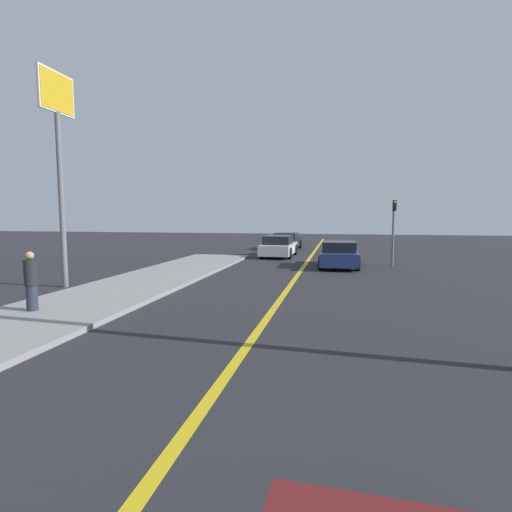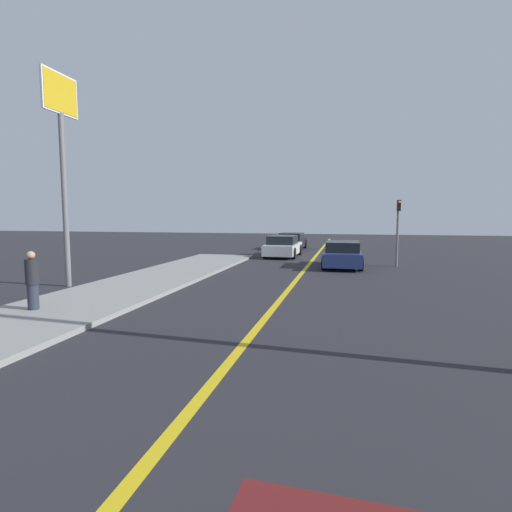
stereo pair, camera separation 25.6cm
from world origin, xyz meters
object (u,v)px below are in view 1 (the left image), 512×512
object	(u,v)px
roadside_sign	(58,131)
traffic_light	(394,225)
pedestrian_by_sign	(31,281)
car_ahead_center	(339,255)
car_parked_left_lot	(287,241)
car_far_distant	(279,246)

from	to	relation	value
roadside_sign	traffic_light	bearing A→B (deg)	34.82
pedestrian_by_sign	roadside_sign	xyz separation A→B (m)	(-1.97, 3.87, 4.69)
car_ahead_center	pedestrian_by_sign	bearing A→B (deg)	-124.64
car_parked_left_lot	pedestrian_by_sign	bearing A→B (deg)	-97.40
roadside_sign	car_ahead_center	bearing A→B (deg)	38.83
car_far_distant	traffic_light	distance (m)	7.61
car_parked_left_lot	traffic_light	world-z (taller)	traffic_light
traffic_light	car_parked_left_lot	bearing A→B (deg)	125.22
traffic_light	car_ahead_center	bearing A→B (deg)	-163.28
car_far_distant	car_parked_left_lot	xyz separation A→B (m)	(-0.25, 5.80, -0.02)
car_far_distant	roadside_sign	world-z (taller)	roadside_sign
car_far_distant	pedestrian_by_sign	xyz separation A→B (m)	(-4.06, -16.28, 0.25)
pedestrian_by_sign	car_parked_left_lot	bearing A→B (deg)	80.21
pedestrian_by_sign	traffic_light	distance (m)	16.44
car_far_distant	car_parked_left_lot	bearing A→B (deg)	93.26
car_far_distant	pedestrian_by_sign	size ratio (longest dim) A/B	2.84
car_far_distant	car_parked_left_lot	world-z (taller)	car_far_distant
car_ahead_center	car_parked_left_lot	distance (m)	11.09
car_parked_left_lot	traffic_light	distance (m)	11.75
car_far_distant	traffic_light	world-z (taller)	traffic_light
car_ahead_center	roadside_sign	world-z (taller)	roadside_sign
car_far_distant	pedestrian_by_sign	bearing A→B (deg)	-103.22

